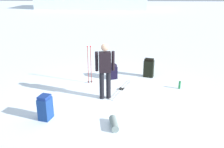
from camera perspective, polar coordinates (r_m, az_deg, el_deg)
ground_plane at (r=7.98m, az=0.00°, el=-4.73°), size 80.00×80.00×0.00m
skier_standing at (r=7.41m, az=-1.59°, el=1.23°), size 0.56×0.27×1.70m
ski_pair_near at (r=8.35m, az=2.14°, el=-3.48°), size 0.80×1.66×0.05m
backpack_large_dark at (r=9.26m, az=0.08°, el=0.63°), size 0.39×0.43×0.54m
backpack_bright at (r=9.46m, az=8.25°, el=1.35°), size 0.41×0.34×0.70m
backpack_small_spare at (r=6.75m, az=-14.78°, el=-7.29°), size 0.35×0.40×0.66m
ski_poles_planted_near at (r=8.67m, az=-5.10°, el=2.50°), size 0.17×0.10×1.33m
sleeping_mat_rolled at (r=6.30m, az=0.42°, el=-11.06°), size 0.26×0.57×0.18m
thermos_bottle at (r=8.68m, az=14.94°, el=-2.39°), size 0.07×0.07×0.26m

